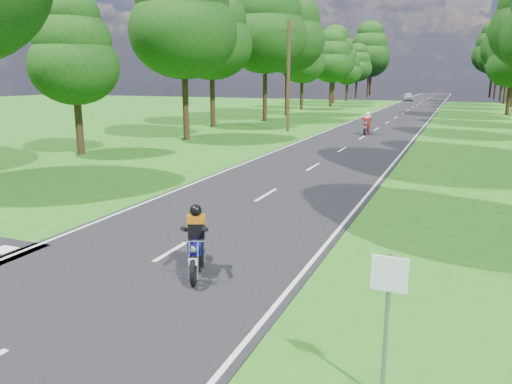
% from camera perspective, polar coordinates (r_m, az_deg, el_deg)
% --- Properties ---
extents(ground, '(160.00, 160.00, 0.00)m').
position_cam_1_polar(ground, '(10.83, -14.58, -9.59)').
color(ground, '#265F15').
rests_on(ground, ground).
extents(main_road, '(7.00, 140.00, 0.02)m').
position_cam_1_polar(main_road, '(58.38, 16.40, 8.60)').
color(main_road, black).
rests_on(main_road, ground).
extents(road_markings, '(7.40, 140.00, 0.01)m').
position_cam_1_polar(road_markings, '(56.54, 16.06, 8.51)').
color(road_markings, silver).
rests_on(road_markings, main_road).
extents(treeline, '(40.00, 115.35, 14.78)m').
position_cam_1_polar(treeline, '(68.26, 19.07, 15.95)').
color(treeline, black).
rests_on(treeline, ground).
extents(telegraph_pole, '(1.20, 0.26, 8.00)m').
position_cam_1_polar(telegraph_pole, '(37.91, 3.72, 13.07)').
color(telegraph_pole, '#382616').
rests_on(telegraph_pole, ground).
extents(road_sign, '(0.45, 0.07, 2.00)m').
position_cam_1_polar(road_sign, '(6.55, 14.81, -12.31)').
color(road_sign, slate).
rests_on(road_sign, ground).
extents(rider_near_blue, '(1.24, 1.81, 1.44)m').
position_cam_1_polar(rider_near_blue, '(10.63, -6.90, -5.43)').
color(rider_near_blue, '#100C8E').
rests_on(rider_near_blue, main_road).
extents(rider_far_red, '(0.69, 1.95, 1.61)m').
position_cam_1_polar(rider_far_red, '(36.60, 12.57, 7.69)').
color(rider_far_red, '#AD0D15').
rests_on(rider_far_red, main_road).
extents(distant_car, '(2.22, 4.22, 1.37)m').
position_cam_1_polar(distant_car, '(88.21, 16.99, 10.38)').
color(distant_car, silver).
rests_on(distant_car, main_road).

